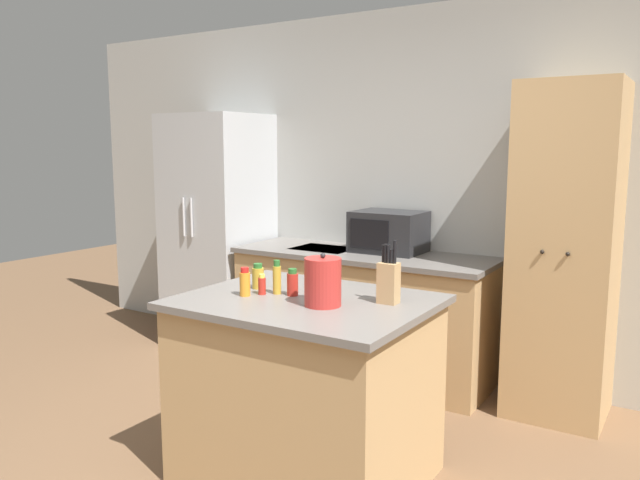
{
  "coord_description": "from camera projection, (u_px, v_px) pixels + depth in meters",
  "views": [
    {
      "loc": [
        1.42,
        -1.87,
        1.63
      ],
      "look_at": [
        -0.62,
        1.4,
        1.05
      ],
      "focal_mm": 35.0,
      "sensor_mm": 36.0,
      "label": 1
    }
  ],
  "objects": [
    {
      "name": "knife_block",
      "position": [
        389.0,
        281.0,
        2.88
      ],
      "size": [
        0.09,
        0.07,
        0.3
      ],
      "color": "tan",
      "rests_on": "kitchen_island"
    },
    {
      "name": "kettle",
      "position": [
        323.0,
        282.0,
        2.84
      ],
      "size": [
        0.17,
        0.17,
        0.24
      ],
      "color": "#B72D28",
      "rests_on": "kitchen_island"
    },
    {
      "name": "microwave",
      "position": [
        389.0,
        232.0,
        4.41
      ],
      "size": [
        0.49,
        0.38,
        0.29
      ],
      "color": "#232326",
      "rests_on": "back_counter"
    },
    {
      "name": "spice_bottle_short_red",
      "position": [
        245.0,
        283.0,
        3.03
      ],
      "size": [
        0.05,
        0.05,
        0.14
      ],
      "color": "orange",
      "rests_on": "kitchen_island"
    },
    {
      "name": "refrigerator",
      "position": [
        218.0,
        231.0,
        5.09
      ],
      "size": [
        0.73,
        0.69,
        1.88
      ],
      "color": "#B7BABC",
      "rests_on": "ground_plane"
    },
    {
      "name": "spice_bottle_green_herb",
      "position": [
        262.0,
        285.0,
        3.06
      ],
      "size": [
        0.04,
        0.04,
        0.1
      ],
      "color": "#B2281E",
      "rests_on": "kitchen_island"
    },
    {
      "name": "pantry_cabinet",
      "position": [
        565.0,
        253.0,
        3.72
      ],
      "size": [
        0.57,
        0.58,
        2.0
      ],
      "color": "tan",
      "rests_on": "ground_plane"
    },
    {
      "name": "spice_bottle_tall_dark",
      "position": [
        293.0,
        283.0,
        3.04
      ],
      "size": [
        0.06,
        0.06,
        0.13
      ],
      "color": "#B2281E",
      "rests_on": "kitchen_island"
    },
    {
      "name": "fire_extinguisher",
      "position": [
        179.0,
        307.0,
        5.52
      ],
      "size": [
        0.11,
        0.11,
        0.5
      ],
      "color": "red",
      "rests_on": "ground_plane"
    },
    {
      "name": "spice_bottle_amber_oil",
      "position": [
        277.0,
        278.0,
        3.07
      ],
      "size": [
        0.04,
        0.04,
        0.17
      ],
      "color": "gold",
      "rests_on": "kitchen_island"
    },
    {
      "name": "kitchen_island",
      "position": [
        306.0,
        388.0,
        3.05
      ],
      "size": [
        1.17,
        0.92,
        0.91
      ],
      "color": "tan",
      "rests_on": "ground_plane"
    },
    {
      "name": "back_counter",
      "position": [
        363.0,
        313.0,
        4.48
      ],
      "size": [
        1.87,
        0.68,
        0.89
      ],
      "color": "tan",
      "rests_on": "ground_plane"
    },
    {
      "name": "spice_bottle_pale_salt",
      "position": [
        258.0,
        277.0,
        3.19
      ],
      "size": [
        0.06,
        0.06,
        0.13
      ],
      "color": "gold",
      "rests_on": "kitchen_island"
    },
    {
      "name": "wall_back",
      "position": [
        467.0,
        194.0,
        4.32
      ],
      "size": [
        7.2,
        0.06,
        2.6
      ],
      "color": "#B2B2AD",
      "rests_on": "ground_plane"
    }
  ]
}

